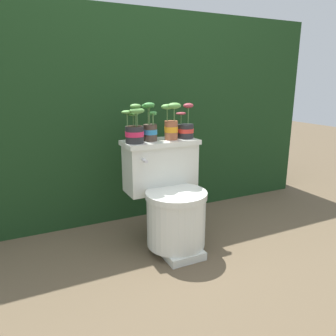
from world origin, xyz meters
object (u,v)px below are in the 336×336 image
(potted_plant_middle, at_px, (171,124))
(potted_plant_midright, at_px, (186,128))
(potted_plant_midleft, at_px, (150,126))
(potted_plant_left, at_px, (135,129))
(toilet, at_px, (170,198))

(potted_plant_middle, distance_m, potted_plant_midright, 0.12)
(potted_plant_midleft, distance_m, potted_plant_middle, 0.14)
(potted_plant_middle, bearing_deg, potted_plant_midleft, 173.07)
(potted_plant_left, relative_size, potted_plant_midright, 1.04)
(toilet, height_order, potted_plant_middle, potted_plant_middle)
(potted_plant_midleft, xyz_separation_m, potted_plant_midright, (0.25, -0.01, -0.03))
(potted_plant_left, distance_m, potted_plant_middle, 0.26)
(potted_plant_midleft, bearing_deg, potted_plant_midright, -1.20)
(potted_plant_middle, bearing_deg, toilet, -119.71)
(potted_plant_left, relative_size, potted_plant_middle, 1.00)
(toilet, xyz_separation_m, potted_plant_midleft, (-0.07, 0.14, 0.44))
(toilet, bearing_deg, potted_plant_midleft, 114.84)
(toilet, bearing_deg, potted_plant_midright, 37.06)
(toilet, relative_size, potted_plant_left, 2.84)
(potted_plant_middle, bearing_deg, potted_plant_left, -177.45)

